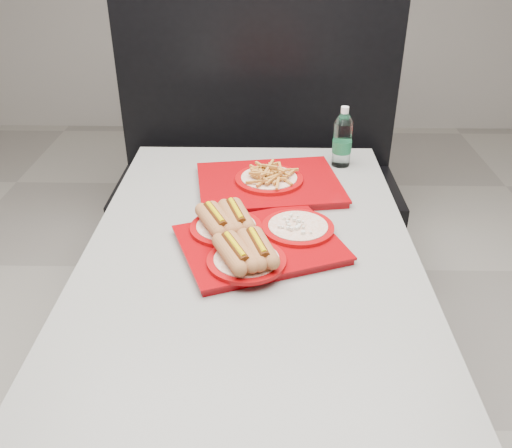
{
  "coord_description": "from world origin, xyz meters",
  "views": [
    {
      "loc": [
        0.04,
        -1.27,
        1.55
      ],
      "look_at": [
        0.02,
        -0.03,
        0.83
      ],
      "focal_mm": 38.0,
      "sensor_mm": 36.0,
      "label": 1
    }
  ],
  "objects_px": {
    "tray_far": "(269,181)",
    "water_bottle": "(342,140)",
    "diner_table": "(251,291)",
    "booth_bench": "(257,184)",
    "tray_near": "(253,238)"
  },
  "relations": [
    {
      "from": "booth_bench",
      "to": "tray_near",
      "type": "bearing_deg",
      "value": -89.57
    },
    {
      "from": "tray_near",
      "to": "tray_far",
      "type": "xyz_separation_m",
      "value": [
        0.04,
        0.37,
        -0.01
      ]
    },
    {
      "from": "booth_bench",
      "to": "tray_far",
      "type": "distance_m",
      "value": 0.84
    },
    {
      "from": "tray_near",
      "to": "tray_far",
      "type": "distance_m",
      "value": 0.38
    },
    {
      "from": "booth_bench",
      "to": "water_bottle",
      "type": "distance_m",
      "value": 0.77
    },
    {
      "from": "tray_far",
      "to": "water_bottle",
      "type": "bearing_deg",
      "value": 37.11
    },
    {
      "from": "tray_far",
      "to": "water_bottle",
      "type": "xyz_separation_m",
      "value": [
        0.26,
        0.2,
        0.07
      ]
    },
    {
      "from": "tray_far",
      "to": "booth_bench",
      "type": "bearing_deg",
      "value": 93.93
    },
    {
      "from": "diner_table",
      "to": "tray_far",
      "type": "distance_m",
      "value": 0.4
    },
    {
      "from": "diner_table",
      "to": "tray_far",
      "type": "relative_size",
      "value": 2.79
    },
    {
      "from": "diner_table",
      "to": "tray_far",
      "type": "xyz_separation_m",
      "value": [
        0.05,
        0.35,
        0.19
      ]
    },
    {
      "from": "diner_table",
      "to": "water_bottle",
      "type": "height_order",
      "value": "water_bottle"
    },
    {
      "from": "tray_far",
      "to": "diner_table",
      "type": "bearing_deg",
      "value": -98.41
    },
    {
      "from": "booth_bench",
      "to": "water_bottle",
      "type": "xyz_separation_m",
      "value": [
        0.31,
        -0.55,
        0.44
      ]
    },
    {
      "from": "diner_table",
      "to": "tray_near",
      "type": "bearing_deg",
      "value": -72.31
    }
  ]
}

